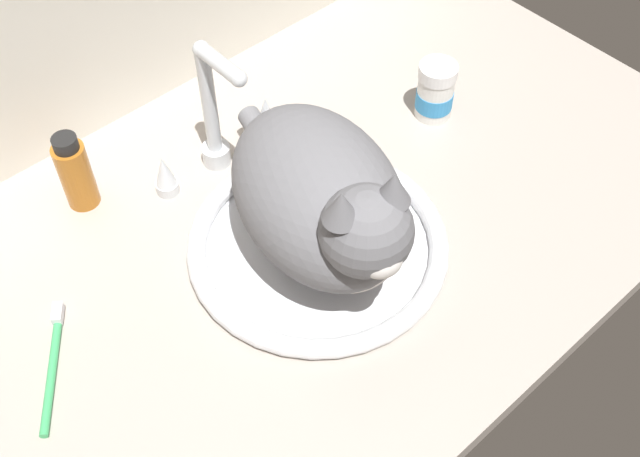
% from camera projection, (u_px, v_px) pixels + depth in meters
% --- Properties ---
extents(countertop, '(1.22, 0.69, 0.03)m').
position_uv_depth(countertop, '(299.00, 240.00, 1.06)').
color(countertop, '#ADA399').
rests_on(countertop, ground).
extents(backsplash_wall, '(1.22, 0.02, 0.33)m').
position_uv_depth(backsplash_wall, '(130.00, 26.00, 1.11)').
color(backsplash_wall, silver).
rests_on(backsplash_wall, ground).
extents(sink_basin, '(0.34, 0.34, 0.03)m').
position_uv_depth(sink_basin, '(320.00, 243.00, 1.02)').
color(sink_basin, white).
rests_on(sink_basin, countertop).
extents(faucet, '(0.21, 0.10, 0.21)m').
position_uv_depth(faucet, '(217.00, 122.00, 1.07)').
color(faucet, silver).
rests_on(faucet, countertop).
extents(cat, '(0.26, 0.39, 0.21)m').
position_uv_depth(cat, '(327.00, 200.00, 0.93)').
color(cat, slate).
rests_on(cat, sink_basin).
extents(pill_bottle, '(0.06, 0.06, 0.09)m').
position_uv_depth(pill_bottle, '(435.00, 92.00, 1.16)').
color(pill_bottle, white).
rests_on(pill_bottle, countertop).
extents(amber_bottle, '(0.04, 0.04, 0.12)m').
position_uv_depth(amber_bottle, '(75.00, 173.00, 1.04)').
color(amber_bottle, '#B2661E').
rests_on(amber_bottle, countertop).
extents(toothbrush, '(0.11, 0.14, 0.02)m').
position_uv_depth(toothbrush, '(53.00, 364.00, 0.91)').
color(toothbrush, '#3FB266').
rests_on(toothbrush, countertop).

